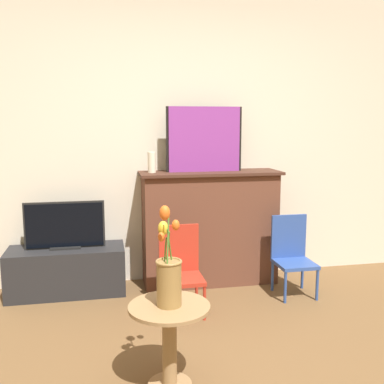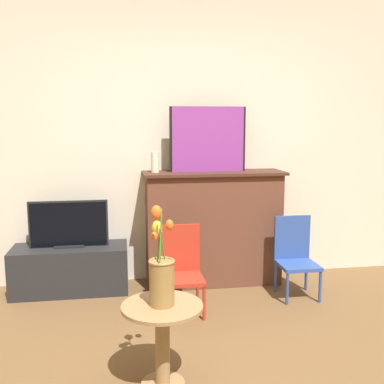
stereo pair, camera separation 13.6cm
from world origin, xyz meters
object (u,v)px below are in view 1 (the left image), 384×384
painting (204,139)px  vase_tulips (169,275)px  chair_blue (292,253)px  tv_monitor (65,226)px  chair_red (181,267)px

painting → vase_tulips: (-0.56, -1.59, -0.66)m
vase_tulips → chair_blue: bearing=43.5°
tv_monitor → vase_tulips: bearing=-67.1°
chair_red → vase_tulips: vase_tulips is taller
tv_monitor → chair_red: tv_monitor is taller
tv_monitor → vase_tulips: vase_tulips is taller
painting → vase_tulips: 1.81m
chair_red → chair_blue: 1.02m
chair_blue → vase_tulips: 1.74m
painting → vase_tulips: painting is taller
vase_tulips → chair_red: bearing=76.4°
painting → chair_red: 1.17m
chair_blue → painting: bearing=148.9°
chair_blue → vase_tulips: vase_tulips is taller
tv_monitor → chair_blue: size_ratio=0.99×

